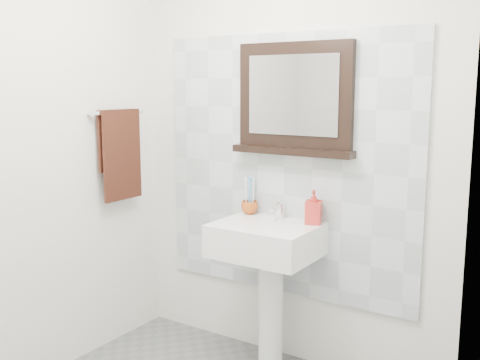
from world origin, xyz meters
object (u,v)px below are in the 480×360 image
hand_towel (120,148)px  pedestal_sink (267,256)px  framed_mirror (294,101)px  soap_dispenser (314,207)px  toothbrush_cup (250,207)px

hand_towel → pedestal_sink: bearing=9.1°
framed_mirror → pedestal_sink: bearing=-107.4°
framed_mirror → soap_dispenser: bearing=-19.0°
framed_mirror → hand_towel: framed_mirror is taller
pedestal_sink → framed_mirror: (0.06, 0.19, 0.85)m
soap_dispenser → hand_towel: hand_towel is taller
pedestal_sink → hand_towel: size_ratio=1.75×
pedestal_sink → toothbrush_cup: bearing=144.8°
pedestal_sink → framed_mirror: bearing=72.6°
soap_dispenser → framed_mirror: (-0.16, 0.05, 0.57)m
pedestal_sink → hand_towel: hand_towel is taller
toothbrush_cup → pedestal_sink: bearing=-35.2°
pedestal_sink → hand_towel: 1.12m
toothbrush_cup → framed_mirror: size_ratio=0.13×
soap_dispenser → hand_towel: (-1.17, -0.28, 0.28)m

